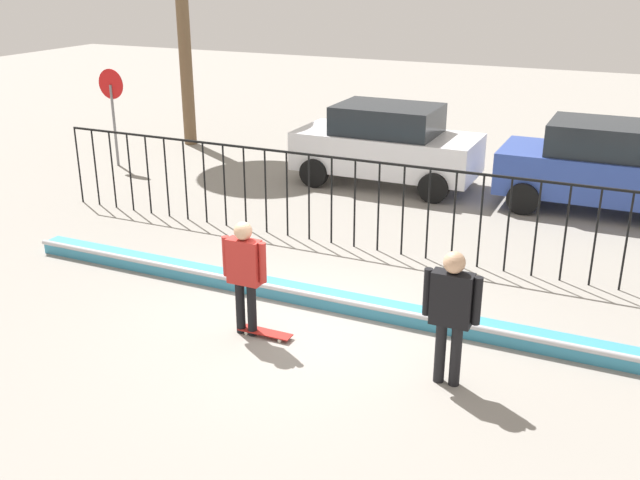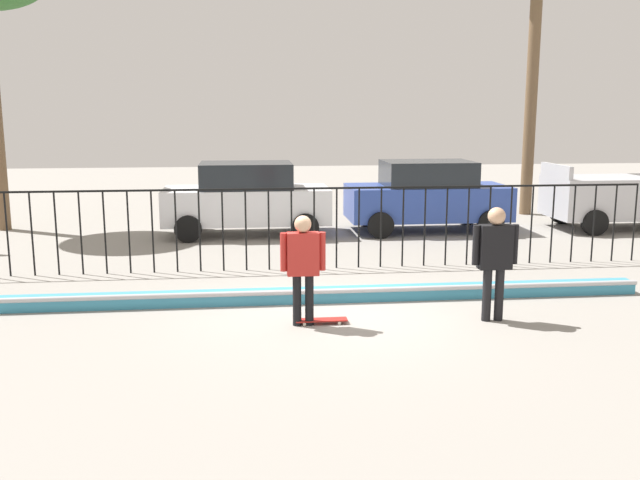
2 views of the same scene
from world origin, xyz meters
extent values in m
plane|color=gray|center=(0.00, 0.00, 0.00)|extent=(60.00, 60.00, 0.00)
cube|color=teal|center=(0.00, 0.80, 0.11)|extent=(11.00, 0.36, 0.22)
cylinder|color=#B2B2B7|center=(0.00, 0.62, 0.22)|extent=(11.00, 0.09, 0.09)
cylinder|color=black|center=(-6.07, 3.31, 0.85)|extent=(0.04, 0.04, 1.69)
cylinder|color=black|center=(-5.60, 3.31, 0.85)|extent=(0.04, 0.04, 1.69)
cylinder|color=black|center=(-5.13, 3.31, 0.85)|extent=(0.04, 0.04, 1.69)
cylinder|color=black|center=(-4.67, 3.31, 0.85)|extent=(0.04, 0.04, 1.69)
cylinder|color=black|center=(-4.20, 3.31, 0.85)|extent=(0.04, 0.04, 1.69)
cylinder|color=black|center=(-3.73, 3.31, 0.85)|extent=(0.04, 0.04, 1.69)
cylinder|color=black|center=(-3.27, 3.31, 0.85)|extent=(0.04, 0.04, 1.69)
cylinder|color=black|center=(-2.80, 3.31, 0.85)|extent=(0.04, 0.04, 1.69)
cylinder|color=black|center=(-2.33, 3.31, 0.85)|extent=(0.04, 0.04, 1.69)
cylinder|color=black|center=(-1.87, 3.31, 0.85)|extent=(0.04, 0.04, 1.69)
cylinder|color=black|center=(-1.40, 3.31, 0.85)|extent=(0.04, 0.04, 1.69)
cylinder|color=black|center=(-0.93, 3.31, 0.85)|extent=(0.04, 0.04, 1.69)
cylinder|color=black|center=(-0.47, 3.31, 0.85)|extent=(0.04, 0.04, 1.69)
cylinder|color=black|center=(0.00, 3.31, 0.85)|extent=(0.04, 0.04, 1.69)
cylinder|color=black|center=(0.47, 3.31, 0.85)|extent=(0.04, 0.04, 1.69)
cylinder|color=black|center=(0.93, 3.31, 0.85)|extent=(0.04, 0.04, 1.69)
cylinder|color=black|center=(1.40, 3.31, 0.85)|extent=(0.04, 0.04, 1.69)
cylinder|color=black|center=(1.87, 3.31, 0.85)|extent=(0.04, 0.04, 1.69)
cylinder|color=black|center=(2.33, 3.31, 0.85)|extent=(0.04, 0.04, 1.69)
cylinder|color=black|center=(2.80, 3.31, 0.85)|extent=(0.04, 0.04, 1.69)
cylinder|color=black|center=(3.27, 3.31, 0.85)|extent=(0.04, 0.04, 1.69)
cylinder|color=black|center=(3.73, 3.31, 0.85)|extent=(0.04, 0.04, 1.69)
cylinder|color=black|center=(4.20, 3.31, 0.85)|extent=(0.04, 0.04, 1.69)
cylinder|color=black|center=(4.67, 3.31, 0.85)|extent=(0.04, 0.04, 1.69)
cylinder|color=black|center=(5.13, 3.31, 0.85)|extent=(0.04, 0.04, 1.69)
cylinder|color=black|center=(5.60, 3.31, 0.85)|extent=(0.04, 0.04, 1.69)
cylinder|color=black|center=(6.07, 3.31, 0.85)|extent=(0.04, 0.04, 1.69)
cylinder|color=black|center=(6.53, 3.31, 0.85)|extent=(0.04, 0.04, 1.69)
cylinder|color=black|center=(7.00, 3.31, 0.85)|extent=(0.04, 0.04, 1.69)
cube|color=black|center=(0.00, 3.31, 1.67)|extent=(14.00, 0.04, 0.04)
cylinder|color=black|center=(-0.66, -0.51, 0.39)|extent=(0.13, 0.13, 0.79)
cylinder|color=black|center=(-0.47, -0.51, 0.39)|extent=(0.13, 0.13, 0.79)
cube|color=#B22823|center=(-0.57, -0.51, 1.12)|extent=(0.48, 0.21, 0.65)
sphere|color=tan|center=(-0.57, -0.51, 1.57)|extent=(0.26, 0.26, 0.26)
cylinder|color=#B22823|center=(-0.86, -0.51, 1.15)|extent=(0.10, 0.10, 0.58)
cylinder|color=#B22823|center=(-0.27, -0.51, 1.15)|extent=(0.10, 0.10, 0.58)
cube|color=#A51E19|center=(-0.28, -0.48, 0.06)|extent=(0.80, 0.20, 0.02)
cylinder|color=silver|center=(-0.01, -0.41, 0.03)|extent=(0.05, 0.03, 0.05)
cylinder|color=silver|center=(-0.01, -0.56, 0.03)|extent=(0.05, 0.03, 0.05)
cylinder|color=silver|center=(-0.55, -0.41, 0.03)|extent=(0.05, 0.03, 0.05)
cylinder|color=silver|center=(-0.55, -0.56, 0.03)|extent=(0.05, 0.03, 0.05)
cylinder|color=black|center=(2.30, -0.60, 0.42)|extent=(0.14, 0.14, 0.83)
cylinder|color=black|center=(2.50, -0.60, 0.42)|extent=(0.14, 0.14, 0.83)
cube|color=black|center=(2.40, -0.60, 1.18)|extent=(0.51, 0.22, 0.69)
sphere|color=tan|center=(2.40, -0.60, 1.65)|extent=(0.27, 0.27, 0.27)
cylinder|color=black|center=(2.09, -0.60, 1.21)|extent=(0.11, 0.11, 0.61)
cylinder|color=black|center=(2.71, -0.60, 1.21)|extent=(0.11, 0.11, 0.61)
cube|color=silver|center=(-1.35, 7.49, 0.79)|extent=(4.30, 1.90, 0.90)
cube|color=#1E2328|center=(-1.35, 7.49, 1.57)|extent=(2.37, 1.71, 0.66)
cylinder|color=black|center=(0.11, 8.44, 0.34)|extent=(0.68, 0.22, 0.68)
cylinder|color=black|center=(0.11, 6.54, 0.34)|extent=(0.68, 0.22, 0.68)
cylinder|color=black|center=(-2.81, 8.44, 0.34)|extent=(0.68, 0.22, 0.68)
cylinder|color=black|center=(-2.81, 6.54, 0.34)|extent=(0.68, 0.22, 0.68)
cube|color=#2D479E|center=(3.51, 7.52, 0.79)|extent=(4.30, 1.90, 0.90)
cube|color=#1E2328|center=(3.51, 7.52, 1.57)|extent=(2.37, 1.71, 0.66)
cylinder|color=black|center=(4.97, 8.47, 0.34)|extent=(0.68, 0.22, 0.68)
cylinder|color=black|center=(4.97, 6.57, 0.34)|extent=(0.68, 0.22, 0.68)
cylinder|color=black|center=(2.05, 8.47, 0.34)|extent=(0.68, 0.22, 0.68)
cylinder|color=black|center=(2.05, 6.57, 0.34)|extent=(0.68, 0.22, 0.68)
cube|color=#B7B7BC|center=(9.32, 7.29, 0.89)|extent=(4.70, 1.90, 1.10)
cube|color=#B7B7BC|center=(7.03, 7.29, 1.62)|extent=(0.12, 1.75, 0.36)
cylinder|color=black|center=(7.72, 8.24, 0.34)|extent=(0.68, 0.22, 0.68)
cylinder|color=black|center=(7.72, 6.34, 0.34)|extent=(0.68, 0.22, 0.68)
cylinder|color=brown|center=(7.44, 10.21, 3.72)|extent=(0.36, 0.36, 7.43)
camera|label=1|loc=(4.29, -8.55, 5.00)|focal=40.91mm
camera|label=2|loc=(-1.45, -10.71, 3.25)|focal=38.98mm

